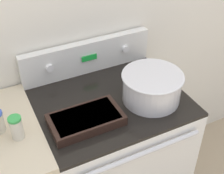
# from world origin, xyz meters

# --- Properties ---
(kitchen_wall) EXTENTS (8.00, 0.05, 2.50)m
(kitchen_wall) POSITION_xyz_m (0.00, 0.67, 1.25)
(kitchen_wall) COLOR silver
(kitchen_wall) RESTS_ON ground_plane
(stove_range) EXTENTS (0.77, 0.67, 0.95)m
(stove_range) POSITION_xyz_m (0.00, 0.32, 0.48)
(stove_range) COLOR silver
(stove_range) RESTS_ON ground_plane
(control_panel) EXTENTS (0.77, 0.07, 0.19)m
(control_panel) POSITION_xyz_m (0.00, 0.61, 1.05)
(control_panel) COLOR silver
(control_panel) RESTS_ON stove_range
(mixing_bowl) EXTENTS (0.31, 0.31, 0.15)m
(mixing_bowl) POSITION_xyz_m (0.19, 0.23, 1.04)
(mixing_bowl) COLOR silver
(mixing_bowl) RESTS_ON stove_range
(casserole_dish) EXTENTS (0.34, 0.19, 0.05)m
(casserole_dish) POSITION_xyz_m (-0.18, 0.20, 0.98)
(casserole_dish) COLOR black
(casserole_dish) RESTS_ON stove_range
(ladle) EXTENTS (0.06, 0.29, 0.06)m
(ladle) POSITION_xyz_m (0.37, 0.33, 0.98)
(ladle) COLOR #333338
(ladle) RESTS_ON stove_range
(spice_jar_green_cap) EXTENTS (0.06, 0.06, 0.12)m
(spice_jar_green_cap) POSITION_xyz_m (-0.49, 0.24, 1.02)
(spice_jar_green_cap) COLOR beige
(spice_jar_green_cap) RESTS_ON side_counter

